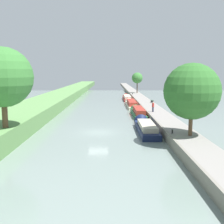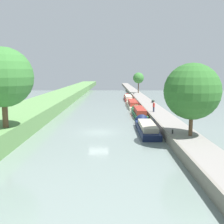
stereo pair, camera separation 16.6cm
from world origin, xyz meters
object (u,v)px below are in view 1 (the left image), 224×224
(person_walking, at_px, (153,107))
(narrowboat_red, at_px, (127,98))
(narrowboat_green, at_px, (138,112))
(narrowboat_cream, at_px, (131,104))
(narrowboat_navy, at_px, (145,127))
(mooring_bollard_far, at_px, (133,94))
(park_bench, at_px, (152,101))
(mooring_bollard_near, at_px, (172,131))

(person_walking, bearing_deg, narrowboat_red, 94.51)
(narrowboat_red, height_order, person_walking, person_walking)
(narrowboat_green, distance_m, narrowboat_cream, 12.99)
(narrowboat_cream, bearing_deg, narrowboat_navy, -90.27)
(narrowboat_navy, height_order, narrowboat_green, narrowboat_green)
(mooring_bollard_far, relative_size, park_bench, 0.30)
(park_bench, bearing_deg, mooring_bollard_far, 96.46)
(narrowboat_cream, bearing_deg, person_walking, -81.73)
(mooring_bollard_near, height_order, mooring_bollard_far, same)
(narrowboat_green, distance_m, park_bench, 11.97)
(mooring_bollard_far, distance_m, park_bench, 21.84)
(narrowboat_cream, xyz_separation_m, narrowboat_red, (-0.07, 14.46, -0.06))
(park_bench, bearing_deg, person_walking, -98.15)
(narrowboat_green, distance_m, narrowboat_red, 27.44)
(narrowboat_green, bearing_deg, narrowboat_navy, -91.54)
(narrowboat_green, distance_m, person_walking, 3.96)
(person_walking, bearing_deg, narrowboat_green, 124.59)
(mooring_bollard_far, bearing_deg, narrowboat_red, -110.07)
(narrowboat_navy, distance_m, mooring_bollard_near, 6.60)
(narrowboat_navy, bearing_deg, narrowboat_cream, 89.73)
(mooring_bollard_far, bearing_deg, narrowboat_navy, -92.56)
(park_bench, bearing_deg, narrowboat_cream, 157.72)
(narrowboat_cream, relative_size, park_bench, 9.36)
(mooring_bollard_near, bearing_deg, mooring_bollard_far, 90.00)
(park_bench, bearing_deg, narrowboat_navy, -100.67)
(narrowboat_navy, bearing_deg, narrowboat_green, 88.46)
(person_walking, bearing_deg, park_bench, 81.85)
(mooring_bollard_near, relative_size, park_bench, 0.30)
(narrowboat_cream, distance_m, park_bench, 4.80)
(mooring_bollard_far, bearing_deg, narrowboat_green, -92.96)
(narrowboat_green, distance_m, mooring_bollard_far, 32.95)
(mooring_bollard_near, distance_m, park_bench, 30.20)
(narrowboat_navy, relative_size, mooring_bollard_far, 24.31)
(narrowboat_cream, height_order, narrowboat_red, narrowboat_cream)
(mooring_bollard_far, height_order, park_bench, park_bench)
(narrowboat_navy, relative_size, narrowboat_cream, 0.78)
(narrowboat_navy, relative_size, narrowboat_green, 0.93)
(mooring_bollard_near, bearing_deg, narrowboat_green, 95.14)
(mooring_bollard_far, bearing_deg, mooring_bollard_near, -90.00)
(mooring_bollard_far, xyz_separation_m, park_bench, (2.46, -21.70, 0.12))
(narrowboat_red, distance_m, mooring_bollard_near, 46.40)
(narrowboat_red, distance_m, mooring_bollard_far, 5.86)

